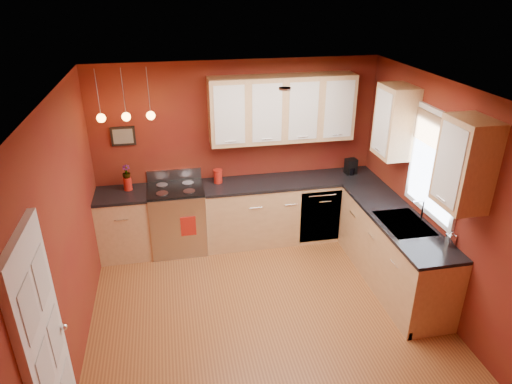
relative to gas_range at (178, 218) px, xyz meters
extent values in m
plane|color=#9C5E2D|center=(0.92, -1.80, -0.48)|extent=(4.20, 4.20, 0.00)
cube|color=silver|center=(0.92, -1.80, 2.12)|extent=(4.00, 4.20, 0.02)
cube|color=maroon|center=(0.92, 0.30, 0.82)|extent=(4.00, 0.02, 2.60)
cube|color=maroon|center=(0.92, -3.90, 0.82)|extent=(4.00, 0.02, 2.60)
cube|color=maroon|center=(-1.08, -1.80, 0.82)|extent=(0.02, 4.20, 2.60)
cube|color=maroon|center=(2.92, -1.80, 0.82)|extent=(0.02, 4.20, 2.60)
cube|color=tan|center=(-0.73, 0.00, -0.03)|extent=(0.70, 0.60, 0.90)
cube|color=tan|center=(1.65, 0.00, -0.03)|extent=(2.54, 0.60, 0.90)
cube|color=tan|center=(2.62, -1.35, -0.03)|extent=(0.60, 2.10, 0.90)
cube|color=black|center=(-0.73, 0.00, 0.44)|extent=(0.70, 0.62, 0.04)
cube|color=black|center=(1.65, 0.00, 0.44)|extent=(2.54, 0.62, 0.04)
cube|color=black|center=(2.62, -1.35, 0.44)|extent=(0.62, 2.10, 0.04)
cube|color=#B3B3B7|center=(0.00, 0.00, -0.02)|extent=(0.76, 0.64, 0.92)
cube|color=black|center=(0.00, -0.30, 0.00)|extent=(0.55, 0.02, 0.32)
cylinder|color=#B3B3B7|center=(0.00, -0.31, 0.24)|extent=(0.60, 0.02, 0.02)
cube|color=black|center=(0.00, 0.00, 0.45)|extent=(0.76, 0.60, 0.03)
cylinder|color=gray|center=(-0.18, -0.14, 0.47)|extent=(0.16, 0.16, 0.01)
cylinder|color=gray|center=(0.18, -0.14, 0.47)|extent=(0.16, 0.16, 0.01)
cylinder|color=gray|center=(-0.18, 0.14, 0.47)|extent=(0.16, 0.16, 0.01)
cylinder|color=gray|center=(0.18, 0.14, 0.47)|extent=(0.16, 0.16, 0.01)
cube|color=#B3B3B7|center=(0.00, 0.30, 0.55)|extent=(0.76, 0.04, 0.16)
cube|color=#B3B3B7|center=(2.02, -0.29, -0.03)|extent=(0.60, 0.02, 0.80)
cube|color=gray|center=(2.62, -1.50, 0.43)|extent=(0.50, 0.70, 0.05)
cube|color=black|center=(2.62, -1.33, 0.42)|extent=(0.42, 0.30, 0.02)
cube|color=black|center=(2.62, -1.67, 0.42)|extent=(0.42, 0.30, 0.02)
cylinder|color=white|center=(2.84, -1.50, 0.60)|extent=(0.02, 0.02, 0.28)
cylinder|color=white|center=(2.77, -1.50, 0.73)|extent=(0.16, 0.02, 0.02)
cube|color=white|center=(2.90, -1.50, 1.17)|extent=(0.04, 1.02, 1.22)
cube|color=white|center=(2.89, -1.50, 1.17)|extent=(0.01, 0.90, 1.10)
cube|color=#94704A|center=(2.87, -1.50, 1.54)|extent=(0.02, 0.96, 0.36)
cube|color=white|center=(-1.05, -3.00, 0.54)|extent=(0.06, 0.82, 2.05)
cube|color=silver|center=(-1.02, -3.18, 1.12)|extent=(0.00, 0.28, 0.40)
cube|color=silver|center=(-1.02, -2.82, 1.12)|extent=(0.00, 0.28, 0.40)
cube|color=silver|center=(-1.02, -3.18, 0.57)|extent=(0.00, 0.28, 0.40)
cube|color=silver|center=(-1.02, -2.82, 0.57)|extent=(0.00, 0.28, 0.40)
sphere|color=white|center=(-0.99, -2.67, 0.52)|extent=(0.06, 0.06, 0.06)
cube|color=tan|center=(1.52, 0.12, 1.47)|extent=(2.00, 0.35, 0.90)
cube|color=tan|center=(2.75, -1.48, 1.47)|extent=(0.35, 1.95, 0.90)
cube|color=black|center=(-0.63, 0.28, 1.17)|extent=(0.32, 0.03, 0.26)
cylinder|color=gray|center=(-0.83, -0.05, 1.82)|extent=(0.01, 0.01, 0.60)
sphere|color=#FFA53F|center=(-0.83, -0.05, 1.52)|extent=(0.11, 0.11, 0.11)
cylinder|color=gray|center=(-0.53, -0.05, 1.82)|extent=(0.01, 0.01, 0.60)
sphere|color=#FFA53F|center=(-0.53, -0.05, 1.52)|extent=(0.11, 0.11, 0.11)
cylinder|color=gray|center=(-0.23, -0.05, 1.82)|extent=(0.01, 0.01, 0.60)
sphere|color=#FFA53F|center=(-0.23, -0.05, 1.52)|extent=(0.11, 0.11, 0.11)
cylinder|color=#B31D13|center=(0.60, 0.10, 0.55)|extent=(0.12, 0.12, 0.18)
cylinder|color=#B31D13|center=(0.60, 0.10, 0.65)|extent=(0.13, 0.13, 0.02)
cylinder|color=#B31D13|center=(-0.63, 0.10, 0.55)|extent=(0.11, 0.11, 0.18)
imported|color=#B31D13|center=(-0.63, 0.10, 0.72)|extent=(0.14, 0.14, 0.20)
cube|color=black|center=(2.57, 0.05, 0.57)|extent=(0.17, 0.15, 0.23)
cylinder|color=black|center=(2.57, 0.01, 0.51)|extent=(0.10, 0.10, 0.10)
imported|color=white|center=(2.87, -2.05, 0.55)|extent=(0.09, 0.09, 0.18)
cube|color=#B31D13|center=(0.13, -0.33, 0.04)|extent=(0.21, 0.01, 0.28)
camera|label=1|loc=(-0.02, -5.80, 3.08)|focal=32.00mm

